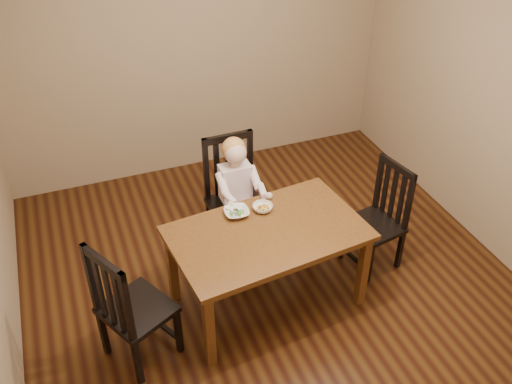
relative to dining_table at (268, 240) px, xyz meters
name	(u,v)px	position (x,y,z in m)	size (l,w,h in m)	color
room	(272,143)	(0.11, 0.20, 0.71)	(4.01, 4.01, 2.71)	#46270E
dining_table	(268,240)	(0.00, 0.00, 0.00)	(1.53, 1.02, 0.72)	#4D2712
chair_child	(234,198)	(0.00, 0.76, -0.12)	(0.47, 0.45, 1.07)	black
chair_left	(130,308)	(-1.09, -0.19, -0.13)	(0.59, 0.60, 1.05)	black
chair_right	(379,219)	(1.05, 0.11, -0.17)	(0.47, 0.48, 0.97)	black
toddler	(236,186)	(0.00, 0.70, 0.03)	(0.35, 0.44, 0.60)	white
bowl_peas	(237,213)	(-0.15, 0.27, 0.11)	(0.19, 0.19, 0.05)	white
bowl_veg	(263,208)	(0.06, 0.25, 0.11)	(0.16, 0.16, 0.05)	white
fork	(233,213)	(-0.19, 0.24, 0.13)	(0.11, 0.10, 0.05)	silver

